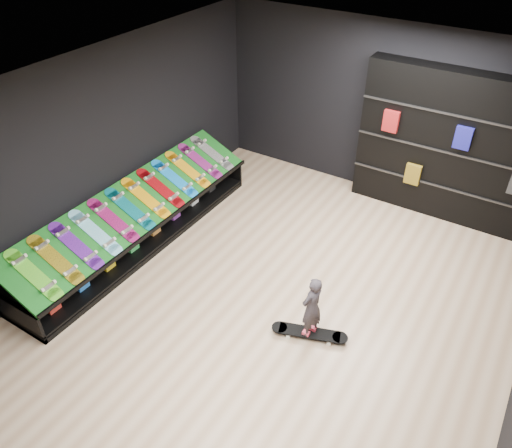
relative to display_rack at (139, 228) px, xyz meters
The scene contains 22 objects.
floor 2.56m from the display_rack, ahead, with size 6.00×7.00×0.01m, color tan.
ceiling 3.75m from the display_rack, ahead, with size 6.00×7.00×0.01m, color white.
wall_back 4.51m from the display_rack, 53.92° to the left, with size 6.00×0.02×3.00m, color black.
wall_front 4.51m from the display_rack, 53.92° to the right, with size 6.00×0.02×3.00m, color black.
wall_left 1.33m from the display_rack, behind, with size 0.02×7.00×3.00m, color black.
display_rack is the anchor object (origin of this frame).
turf_ramp 0.46m from the display_rack, ahead, with size 1.00×4.50×0.04m, color #0D5413.
back_shelving 5.17m from the display_rack, 40.89° to the left, with size 3.10×0.36×2.48m, color black.
floor_skateboard 3.23m from the display_rack, ahead, with size 0.98×0.22×0.09m, color black, non-canonical shape.
child 3.23m from the display_rack, ahead, with size 0.20×0.14×0.54m, color black.
display_board_0 1.96m from the display_rack, 88.11° to the right, with size 0.98×0.22×0.09m, color green, non-canonical shape.
display_board_1 1.63m from the display_rack, 87.69° to the right, with size 0.98×0.22×0.09m, color yellow, non-canonical shape.
display_board_2 1.31m from the display_rack, 87.03° to the right, with size 0.98×0.22×0.09m, color purple, non-canonical shape.
display_board_3 0.99m from the display_rack, 85.85° to the right, with size 0.98×0.22×0.09m, color #0CB2E5, non-canonical shape.
display_board_4 0.71m from the display_rack, 83.10° to the right, with size 0.98×0.22×0.09m, color #E5198C, non-canonical shape.
display_board_5 0.52m from the display_rack, 70.06° to the right, with size 0.98×0.22×0.09m, color #0C8C99, non-canonical shape.
display_board_6 0.52m from the display_rack, 70.06° to the left, with size 0.98×0.22×0.09m, color yellow, non-canonical shape.
display_board_7 0.71m from the display_rack, 83.10° to the left, with size 0.98×0.22×0.09m, color red, non-canonical shape.
display_board_8 0.99m from the display_rack, 85.85° to the left, with size 0.98×0.22×0.09m, color blue, non-canonical shape.
display_board_9 1.31m from the display_rack, 87.03° to the left, with size 0.98×0.22×0.09m, color orange, non-canonical shape.
display_board_10 1.63m from the display_rack, 87.69° to the left, with size 0.98×0.22×0.09m, color #2626BF, non-canonical shape.
display_board_11 1.96m from the display_rack, 88.11° to the left, with size 0.98×0.22×0.09m, color black, non-canonical shape.
Camera 1 is at (2.37, -4.38, 4.95)m, focal length 35.00 mm.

